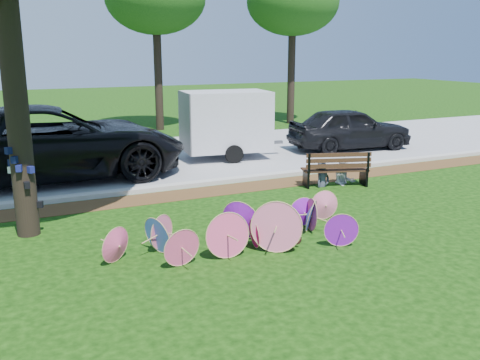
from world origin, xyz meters
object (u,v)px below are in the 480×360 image
object	(u,v)px
cargo_trailer	(226,121)
person_right	(345,160)
park_bench	(335,168)
black_van	(51,143)
dark_pickup	(350,129)
person_left	(323,162)
parasol_pile	(251,227)

from	to	relation	value
cargo_trailer	person_right	world-z (taller)	cargo_trailer
cargo_trailer	park_bench	world-z (taller)	cargo_trailer
park_bench	person_right	size ratio (longest dim) A/B	1.36
black_van	dark_pickup	world-z (taller)	black_van
person_left	person_right	bearing A→B (deg)	-18.16
black_van	person_left	bearing A→B (deg)	-121.32
black_van	parasol_pile	bearing A→B (deg)	-158.78
cargo_trailer	black_van	bearing A→B (deg)	-166.39
parasol_pile	person_left	xyz separation A→B (m)	(3.73, 3.19, 0.30)
parasol_pile	person_right	world-z (taller)	person_right
cargo_trailer	person_left	distance (m)	4.73
cargo_trailer	person_right	bearing A→B (deg)	-64.67
black_van	dark_pickup	bearing A→B (deg)	-88.51
dark_pickup	park_bench	distance (m)	5.61
person_left	park_bench	bearing A→B (deg)	-26.29
dark_pickup	person_left	bearing A→B (deg)	143.88
black_van	person_left	size ratio (longest dim) A/B	5.62
parasol_pile	person_left	world-z (taller)	person_left
black_van	park_bench	xyz separation A→B (m)	(6.84, -4.03, -0.58)
cargo_trailer	person_right	size ratio (longest dim) A/B	2.10
person_right	black_van	bearing A→B (deg)	164.47
cargo_trailer	parasol_pile	bearing A→B (deg)	-103.31
dark_pickup	cargo_trailer	size ratio (longest dim) A/B	1.62
person_left	person_right	size ratio (longest dim) A/B	1.01
dark_pickup	park_bench	xyz separation A→B (m)	(-3.62, -4.27, -0.30)
person_left	dark_pickup	bearing A→B (deg)	28.54
dark_pickup	person_left	distance (m)	5.79
dark_pickup	parasol_pile	bearing A→B (deg)	141.05
dark_pickup	cargo_trailer	xyz separation A→B (m)	(-4.79, 0.40, 0.51)
cargo_trailer	park_bench	bearing A→B (deg)	-68.82
dark_pickup	person_right	distance (m)	5.34
black_van	dark_pickup	size ratio (longest dim) A/B	1.67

